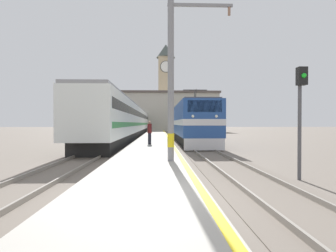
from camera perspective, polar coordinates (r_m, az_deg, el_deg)
The scene contains 11 objects.
ground_plane at distance 36.42m, azimuth -2.85°, elevation -2.42°, with size 200.00×200.00×0.00m, color #70665B.
platform at distance 31.42m, azimuth -2.98°, elevation -2.65°, with size 3.45×140.00×0.29m.
rail_track_near at distance 31.57m, azimuth 3.61°, elevation -2.84°, with size 2.84×140.00×0.16m.
rail_track_far at distance 31.67m, azimuth -9.20°, elevation -2.83°, with size 2.84×140.00×0.16m.
locomotive_train at distance 26.89m, azimuth 4.58°, elevation 0.65°, with size 2.92×18.63×4.78m.
passenger_train at distance 38.73m, azimuth -7.88°, elevation 1.08°, with size 2.92×49.80×4.19m.
catenary_mast at distance 11.63m, azimuth 1.10°, elevation 11.19°, with size 2.86×0.30×7.60m.
person_on_platform at distance 20.60m, azimuth -4.03°, elevation -1.25°, with size 0.34×0.34×1.84m.
clock_tower at distance 78.15m, azimuth -0.48°, elevation 9.10°, with size 5.48×5.48×25.17m.
station_building at distance 63.49m, azimuth -2.30°, elevation 3.16°, with size 29.35×7.36×9.44m.
signal_post at distance 9.89m, azimuth 26.93°, elevation 4.22°, with size 0.30×0.39×3.80m.
Camera 1 is at (0.53, -6.36, 1.93)m, focal length 28.00 mm.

